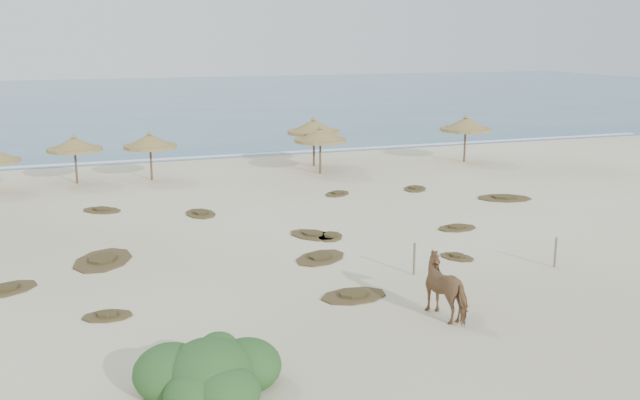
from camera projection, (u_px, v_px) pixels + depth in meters
The scene contains 26 objects.
ground at pixel (381, 267), 25.52m from camera, with size 160.00×160.00×0.00m, color beige.
ocean at pixel (150, 99), 94.49m from camera, with size 200.00×100.00×0.01m, color #2B5781.
foam_line at pixel (228, 156), 49.43m from camera, with size 70.00×0.60×0.01m, color silver.
palapa_1 at pixel (74, 145), 39.65m from camera, with size 3.57×3.57×2.82m.
palapa_2 at pixel (150, 142), 40.59m from camera, with size 3.12×3.12×2.85m.
palapa_3 at pixel (320, 136), 42.46m from camera, with size 3.97×3.97×2.96m.
palapa_4 at pixel (314, 127), 44.92m from camera, with size 4.29×4.29×3.18m.
palapa_5 at pixel (466, 125), 46.48m from camera, with size 3.76×3.76×3.14m.
horse at pixel (448, 287), 20.88m from camera, with size 0.96×2.12×1.79m, color brown.
fence_post_near at pixel (414, 259), 24.61m from camera, with size 0.09×0.09×1.14m, color #685D4E.
fence_post_far at pixel (555, 253), 25.40m from camera, with size 0.08×0.08×1.10m, color #685D4E.
bush at pixel (210, 374), 16.33m from camera, with size 3.47×3.06×1.55m.
scrub_0 at pixel (6, 289), 23.19m from camera, with size 2.48×2.22×0.16m.
scrub_1 at pixel (103, 260), 26.21m from camera, with size 2.96×3.56×0.16m.
scrub_2 at pixel (330, 236), 29.30m from camera, with size 1.59×1.86×0.16m.
scrub_3 at pixel (313, 235), 29.54m from camera, with size 2.37×2.62×0.16m.
scrub_4 at pixel (457, 228), 30.62m from camera, with size 1.88×1.31×0.16m.
scrub_5 at pixel (504, 198), 36.29m from camera, with size 3.20×2.60×0.16m.
scrub_6 at pixel (102, 210), 33.75m from camera, with size 2.33×2.24×0.16m.
scrub_7 at pixel (337, 193), 37.29m from camera, with size 2.00×1.96×0.16m.
scrub_9 at pixel (320, 257), 26.49m from camera, with size 2.76×2.57×0.16m.
scrub_10 at pixel (415, 188), 38.51m from camera, with size 1.98×2.16×0.16m.
scrub_11 at pixel (354, 295), 22.61m from camera, with size 2.33×1.62×0.16m.
scrub_12 at pixel (457, 257), 26.58m from camera, with size 1.44×1.63×0.16m.
scrub_13 at pixel (200, 213), 33.10m from camera, with size 1.55×2.17×0.16m.
scrub_14 at pixel (107, 315), 20.98m from camera, with size 1.56×1.10×0.16m.
Camera 1 is at (-10.12, -22.23, 8.07)m, focal length 40.00 mm.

